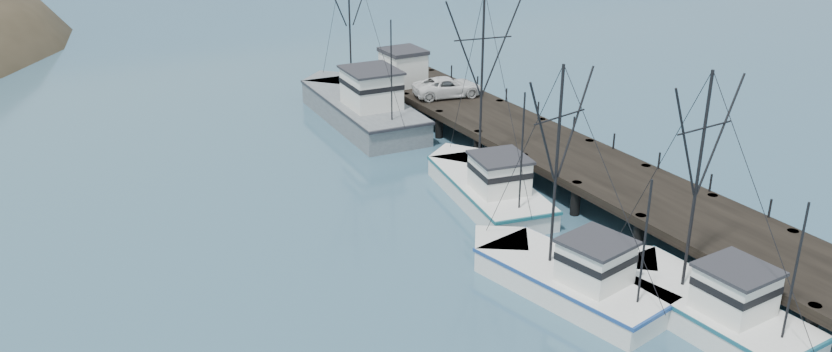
{
  "coord_description": "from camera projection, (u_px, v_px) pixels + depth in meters",
  "views": [
    {
      "loc": [
        -16.96,
        -20.97,
        19.48
      ],
      "look_at": [
        3.39,
        15.14,
        2.5
      ],
      "focal_mm": 35.0,
      "sensor_mm": 36.0,
      "label": 1
    }
  ],
  "objects": [
    {
      "name": "pier",
      "position": [
        557.0,
        152.0,
        50.61
      ],
      "size": [
        6.0,
        44.0,
        2.0
      ],
      "color": "black",
      "rests_on": "ground"
    },
    {
      "name": "trawler_near",
      "position": [
        700.0,
        303.0,
        35.61
      ],
      "size": [
        4.23,
        11.33,
        11.45
      ],
      "color": "silver",
      "rests_on": "ground"
    },
    {
      "name": "trawler_mid",
      "position": [
        566.0,
        276.0,
        37.78
      ],
      "size": [
        5.5,
        11.29,
        11.11
      ],
      "color": "silver",
      "rests_on": "ground"
    },
    {
      "name": "trawler_far",
      "position": [
        486.0,
        186.0,
        47.83
      ],
      "size": [
        5.73,
        12.37,
        12.42
      ],
      "color": "silver",
      "rests_on": "ground"
    },
    {
      "name": "work_vessel",
      "position": [
        360.0,
        105.0,
        61.17
      ],
      "size": [
        5.79,
        16.65,
        13.76
      ],
      "color": "slate",
      "rests_on": "ground"
    },
    {
      "name": "pier_shed",
      "position": [
        403.0,
        67.0,
        63.27
      ],
      "size": [
        3.0,
        3.2,
        2.8
      ],
      "color": "silver",
      "rests_on": "pier"
    },
    {
      "name": "pickup_truck",
      "position": [
        448.0,
        87.0,
        60.45
      ],
      "size": [
        5.62,
        3.43,
        1.46
      ],
      "primitive_type": "imported",
      "rotation": [
        0.0,
        0.0,
        1.36
      ],
      "color": "silver",
      "rests_on": "pier"
    }
  ]
}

